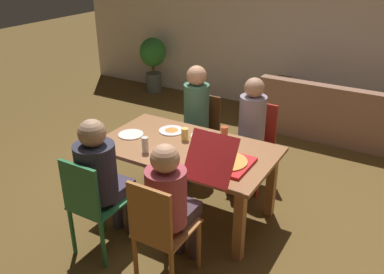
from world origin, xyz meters
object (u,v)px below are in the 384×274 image
chair_2 (160,229)px  dining_table (187,157)px  person_0 (250,127)px  couch (339,117)px  chair_1 (92,203)px  person_2 (171,199)px  plate_2 (171,130)px  drinking_glass_2 (145,145)px  person_3 (193,113)px  potted_plant (153,58)px  chair_0 (254,140)px  drinking_glass_0 (185,134)px  pizza_box_0 (224,162)px  person_1 (101,173)px  plate_1 (203,136)px  drinking_glass_1 (224,132)px  chair_3 (200,128)px  plate_0 (131,135)px

chair_2 → dining_table: bearing=109.2°
person_0 → couch: 1.99m
chair_1 → person_2: bearing=12.6°
chair_1 → plate_2: (0.04, 1.15, 0.21)m
person_2 → drinking_glass_2: bearing=140.3°
person_0 → person_3: size_ratio=0.98×
person_0 → drinking_glass_2: person_0 is taller
dining_table → potted_plant: (-2.42, 2.88, -0.01)m
chair_0 → drinking_glass_2: bearing=-116.8°
person_2 → couch: bearing=80.5°
chair_0 → drinking_glass_2: (-0.59, -1.17, 0.30)m
person_0 → person_2: bearing=-90.0°
plate_2 → drinking_glass_0: size_ratio=2.08×
pizza_box_0 → potted_plant: pizza_box_0 is taller
person_3 → person_2: bearing=-65.8°
person_2 → couch: 3.44m
person_1 → person_2: 0.68m
person_1 → couch: (1.24, 3.38, -0.44)m
person_1 → plate_1: bearing=70.3°
person_3 → couch: bearing=56.3°
chair_2 → pizza_box_0: 0.81m
chair_1 → drinking_glass_1: chair_1 is taller
chair_2 → plate_1: 1.26m
chair_3 → drinking_glass_2: (0.09, -1.17, 0.30)m
chair_0 → plate_1: size_ratio=3.69×
person_0 → chair_2: size_ratio=1.30×
chair_3 → pizza_box_0: pizza_box_0 is taller
pizza_box_0 → drinking_glass_1: bearing=116.0°
chair_0 → pizza_box_0: (0.15, -1.06, 0.28)m
person_0 → plate_2: size_ratio=4.81×
chair_2 → drinking_glass_1: 1.33m
chair_2 → person_2: bearing=90.0°
person_3 → drinking_glass_0: size_ratio=10.20×
drinking_glass_1 → chair_2: bearing=-84.9°
drinking_glass_2 → person_2: bearing=-39.7°
pizza_box_0 → potted_plant: 4.21m
person_2 → pizza_box_0: (0.15, 0.60, 0.08)m
person_3 → drinking_glass_1: person_3 is taller
chair_2 → pizza_box_0: (0.15, 0.76, 0.25)m
plate_2 → couch: couch is taller
potted_plant → drinking_glass_1: bearing=-43.7°
person_2 → plate_1: person_2 is taller
dining_table → plate_0: (-0.61, -0.06, 0.12)m
drinking_glass_2 → couch: 3.15m
chair_1 → chair_3: bearing=90.0°
pizza_box_0 → couch: bearing=81.5°
plate_2 → plate_1: bearing=8.9°
couch → potted_plant: 3.34m
chair_3 → plate_1: size_ratio=3.60×
plate_1 → drinking_glass_0: (-0.11, -0.16, 0.05)m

